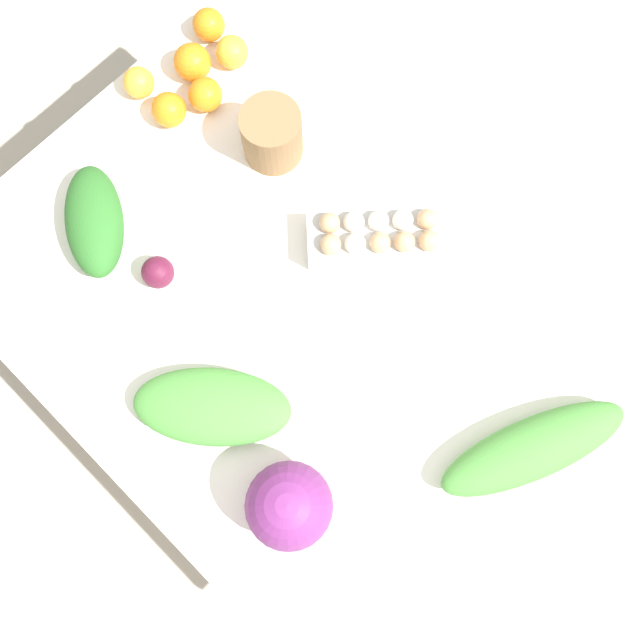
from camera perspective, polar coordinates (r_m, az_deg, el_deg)
ground_plane at (r=2.18m, az=-0.00°, el=-4.81°), size 8.00×8.00×0.00m
dining_table at (r=1.56m, az=-0.00°, el=-0.90°), size 1.47×1.03×0.71m
cabbage_purple at (r=1.36m, az=-2.50°, el=-14.62°), size 0.16×0.16×0.16m
egg_carton at (r=1.50m, az=4.67°, el=6.64°), size 0.28×0.29×0.09m
paper_bag at (r=1.57m, az=-3.87°, el=14.58°), size 0.13×0.13×0.13m
greens_bunch_beet_tops at (r=1.57m, az=-17.60°, el=7.55°), size 0.27×0.25×0.10m
greens_bunch_kale at (r=1.46m, az=16.70°, el=-9.80°), size 0.26×0.41×0.08m
greens_bunch_chard at (r=1.43m, az=-8.62°, el=-6.87°), size 0.34×0.32×0.07m
beet_root at (r=1.52m, az=-12.85°, el=3.74°), size 0.07×0.07×0.07m
orange_0 at (r=1.71m, az=-10.18°, el=19.64°), size 0.08×0.08×0.08m
orange_1 at (r=1.72m, az=-14.30°, el=17.94°), size 0.07×0.07×0.07m
orange_2 at (r=1.66m, az=-11.99°, el=16.13°), size 0.08×0.08×0.08m
orange_3 at (r=1.67m, az=-9.16°, el=17.37°), size 0.08×0.08×0.08m
orange_4 at (r=1.72m, az=-7.05°, el=20.50°), size 0.07×0.07×0.07m
orange_5 at (r=1.77m, az=-8.90°, el=22.30°), size 0.07×0.07×0.07m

